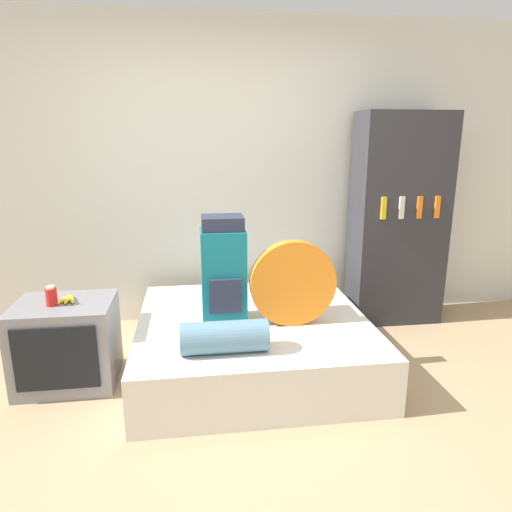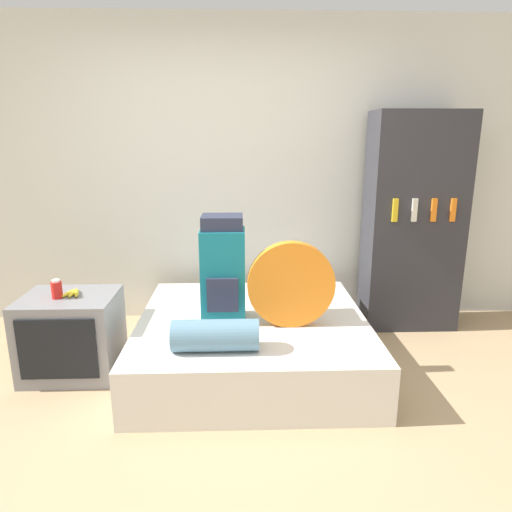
{
  "view_description": "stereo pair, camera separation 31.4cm",
  "coord_description": "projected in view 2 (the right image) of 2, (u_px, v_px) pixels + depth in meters",
  "views": [
    {
      "loc": [
        -0.23,
        -2.18,
        1.61
      ],
      "look_at": [
        0.19,
        0.84,
        0.82
      ],
      "focal_mm": 32.0,
      "sensor_mm": 36.0,
      "label": 1
    },
    {
      "loc": [
        0.09,
        -2.21,
        1.61
      ],
      "look_at": [
        0.19,
        0.84,
        0.82
      ],
      "focal_mm": 32.0,
      "sensor_mm": 36.0,
      "label": 2
    }
  ],
  "objects": [
    {
      "name": "tent_bag",
      "position": [
        291.0,
        285.0,
        3.04
      ],
      "size": [
        0.59,
        0.08,
        0.59
      ],
      "color": "orange",
      "rests_on": "bed"
    },
    {
      "name": "television",
      "position": [
        72.0,
        335.0,
        3.16
      ],
      "size": [
        0.62,
        0.52,
        0.57
      ],
      "color": "gray",
      "rests_on": "ground_plane"
    },
    {
      "name": "ground_plane",
      "position": [
        227.0,
        436.0,
        2.54
      ],
      "size": [
        16.0,
        16.0,
        0.0
      ],
      "primitive_type": "plane",
      "color": "tan"
    },
    {
      "name": "wall_back",
      "position": [
        230.0,
        174.0,
        3.98
      ],
      "size": [
        8.0,
        0.05,
        2.6
      ],
      "color": "silver",
      "rests_on": "ground_plane"
    },
    {
      "name": "backpack",
      "position": [
        223.0,
        270.0,
        3.14
      ],
      "size": [
        0.3,
        0.29,
        0.74
      ],
      "color": "#14707F",
      "rests_on": "bed"
    },
    {
      "name": "sleeping_roll",
      "position": [
        215.0,
        335.0,
        2.73
      ],
      "size": [
        0.52,
        0.19,
        0.19
      ],
      "color": "#5B849E",
      "rests_on": "bed"
    },
    {
      "name": "bookshelf",
      "position": [
        413.0,
        223.0,
        3.85
      ],
      "size": [
        0.78,
        0.42,
        1.82
      ],
      "color": "#2D2D33",
      "rests_on": "ground_plane"
    },
    {
      "name": "bed",
      "position": [
        253.0,
        340.0,
        3.31
      ],
      "size": [
        1.6,
        1.58,
        0.37
      ],
      "color": "silver",
      "rests_on": "ground_plane"
    },
    {
      "name": "canister",
      "position": [
        57.0,
        289.0,
        3.04
      ],
      "size": [
        0.07,
        0.07,
        0.13
      ],
      "color": "red",
      "rests_on": "television"
    },
    {
      "name": "banana_bunch",
      "position": [
        73.0,
        293.0,
        3.11
      ],
      "size": [
        0.12,
        0.16,
        0.03
      ],
      "color": "yellow",
      "rests_on": "television"
    }
  ]
}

